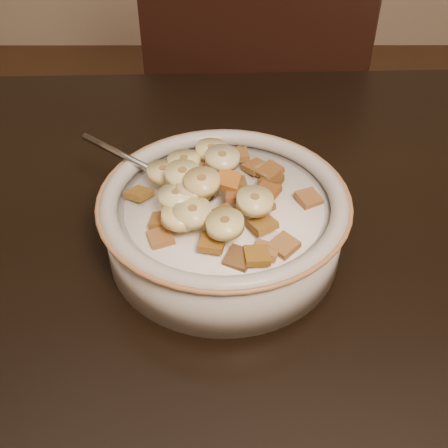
{
  "coord_description": "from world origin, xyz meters",
  "views": [
    {
      "loc": [
        -0.08,
        -0.31,
        1.13
      ],
      "look_at": [
        -0.08,
        0.08,
        0.78
      ],
      "focal_mm": 45.0,
      "sensor_mm": 36.0,
      "label": 1
    }
  ],
  "objects_px": {
    "table": "(312,327)",
    "cereal_bowl": "(224,227)",
    "spoon": "(191,190)",
    "chair": "(252,205)"
  },
  "relations": [
    {
      "from": "table",
      "to": "chair",
      "type": "xyz_separation_m",
      "value": [
        -0.03,
        0.47,
        -0.25
      ]
    },
    {
      "from": "table",
      "to": "cereal_bowl",
      "type": "distance_m",
      "value": 0.12
    },
    {
      "from": "table",
      "to": "cereal_bowl",
      "type": "relative_size",
      "value": 6.43
    },
    {
      "from": "chair",
      "to": "table",
      "type": "bearing_deg",
      "value": -68.35
    },
    {
      "from": "cereal_bowl",
      "to": "spoon",
      "type": "relative_size",
      "value": 4.17
    },
    {
      "from": "cereal_bowl",
      "to": "spoon",
      "type": "height_order",
      "value": "spoon"
    },
    {
      "from": "table",
      "to": "chair",
      "type": "distance_m",
      "value": 0.54
    },
    {
      "from": "table",
      "to": "spoon",
      "type": "height_order",
      "value": "spoon"
    },
    {
      "from": "chair",
      "to": "spoon",
      "type": "distance_m",
      "value": 0.5
    },
    {
      "from": "table",
      "to": "cereal_bowl",
      "type": "height_order",
      "value": "cereal_bowl"
    }
  ]
}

